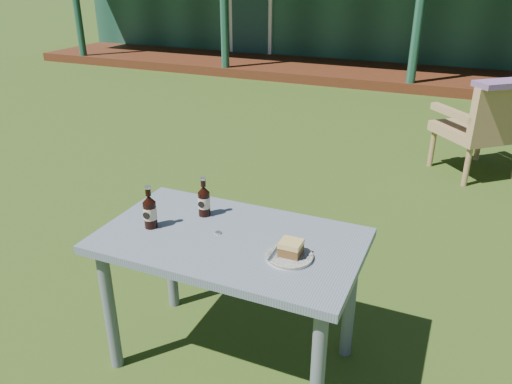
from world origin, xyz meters
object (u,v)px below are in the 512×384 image
at_px(cafe_table, 230,256).
at_px(armchair_left, 486,124).
at_px(plate, 289,256).
at_px(cola_bottle_near, 204,201).
at_px(cake_slice, 291,248).
at_px(cola_bottle_far, 150,211).

bearing_deg(cafe_table, armchair_left, 71.10).
height_order(plate, cola_bottle_near, cola_bottle_near).
xyz_separation_m(cake_slice, armchair_left, (0.77, 3.21, -0.26)).
height_order(cafe_table, cake_slice, cake_slice).
height_order(plate, armchair_left, armchair_left).
relative_size(plate, cola_bottle_far, 0.97).
xyz_separation_m(cafe_table, cola_bottle_near, (-0.21, 0.15, 0.18)).
bearing_deg(plate, cola_bottle_far, -179.84).
bearing_deg(cafe_table, cola_bottle_near, 145.27).
height_order(plate, cake_slice, cake_slice).
bearing_deg(armchair_left, plate, -103.48).
distance_m(cola_bottle_near, cola_bottle_far, 0.27).
height_order(cola_bottle_near, cola_bottle_far, cola_bottle_far).
height_order(cola_bottle_far, armchair_left, cola_bottle_far).
relative_size(cola_bottle_near, armchair_left, 0.22).
distance_m(cafe_table, armchair_left, 3.34).
bearing_deg(armchair_left, cola_bottle_near, -113.23).
relative_size(plate, armchair_left, 0.22).
distance_m(plate, cola_bottle_far, 0.70).
height_order(cafe_table, plate, plate).
xyz_separation_m(plate, armchair_left, (0.77, 3.22, -0.22)).
xyz_separation_m(cafe_table, cola_bottle_far, (-0.38, -0.06, 0.18)).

